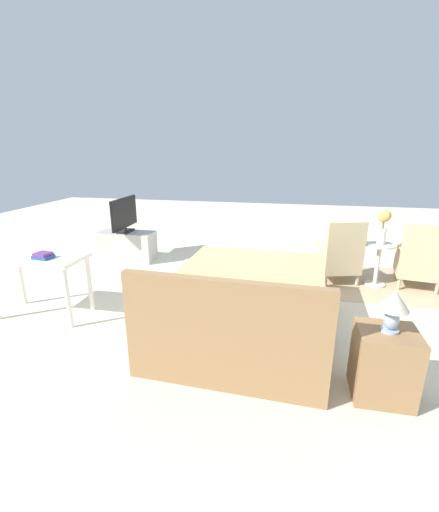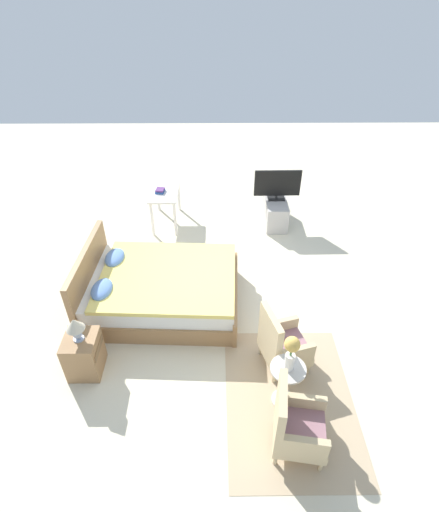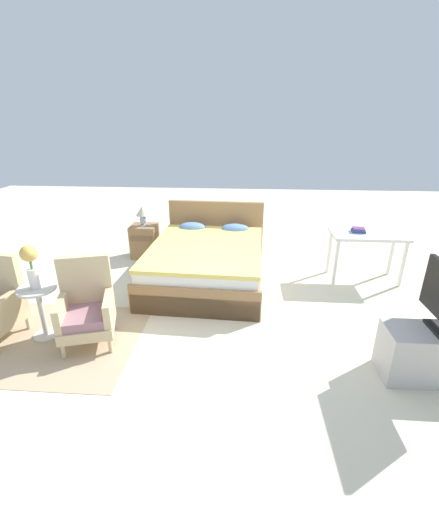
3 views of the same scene
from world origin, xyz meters
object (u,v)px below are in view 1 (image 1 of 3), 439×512
Objects in this scene: armchair_by_window_left at (419,262)px; armchair_by_window_right at (339,257)px; nightstand at (384,364)px; table_lamp at (394,305)px; tv_stand at (127,246)px; side_table at (378,260)px; tv_flatscreen at (124,214)px; vanity_desk at (39,265)px; book_stack at (43,256)px; bed at (246,304)px; flower_vase at (383,223)px.

armchair_by_window_left and armchair_by_window_right have the same top height.
nightstand is at bearing 67.63° from armchair_by_window_left.
tv_stand is at bearing -38.44° from table_lamp.
tv_flatscreen is (3.99, -0.36, 0.42)m from side_table.
armchair_by_window_right is 3.90m from vanity_desk.
armchair_by_window_right is 3.83m from book_stack.
nightstand is at bearing 145.58° from bed.
bed is 3.10m from tv_flatscreen.
table_lamp is 4.52m from tv_stand.
flower_vase reaches higher than side_table.
armchair_by_window_left is 1.06m from armchair_by_window_right.
bed is at bearing 36.72° from armchair_by_window_left.
table_lamp is at bearing 79.00° from side_table.
side_table is 2.95× the size of book_stack.
armchair_by_window_left is at bearing 175.65° from tv_stand.
tv_flatscreen reaches higher than book_stack.
tv_flatscreen is at bearing -38.41° from nightstand.
armchair_by_window_right is 2.79× the size of table_lamp.
tv_stand is 0.56m from tv_flatscreen.
vanity_desk is (0.00, 2.11, 0.37)m from tv_stand.
side_table is (-0.53, 0.02, -0.00)m from armchair_by_window_right.
flower_vase is at bearing 90.00° from side_table.
side_table is 0.59× the size of vanity_desk.
tv_flatscreen is (3.47, -0.34, 0.42)m from armchair_by_window_right.
side_table is at bearing -101.00° from nightstand.
flower_vase is 1.45× the size of table_lamp.
vanity_desk is at bearing 23.70° from flower_vase.
book_stack reaches higher than tv_stand.
armchair_by_window_left is at bearing -178.20° from flower_vase.
armchair_by_window_left is at bearing -157.35° from book_stack.
table_lamp is at bearing 169.76° from book_stack.
armchair_by_window_left is at bearing -158.65° from vanity_desk.
nightstand reaches higher than tv_stand.
tv_flatscreen reaches higher than vanity_desk.
tv_flatscreen is at bearing -5.17° from flower_vase.
nightstand is 3.60m from vanity_desk.
armchair_by_window_left is 1.62× the size of nightstand.
armchair_by_window_right is at bearing -151.17° from book_stack.
nightstand is 2.75× the size of book_stack.
side_table is 1.85× the size of table_lamp.
armchair_by_window_left is at bearing -112.36° from table_lamp.
armchair_by_window_left is 2.68m from table_lamp.
armchair_by_window_left reaches higher than nightstand.
bed is 2.60× the size of tv_flatscreen.
side_table is at bearing -90.00° from flower_vase.
vanity_desk is (2.34, 0.13, 0.32)m from bed.
nightstand is (-1.19, 0.81, -0.01)m from bed.
flower_vase reaches higher than vanity_desk.
armchair_by_window_left is 4.78m from book_stack.
armchair_by_window_right is 1.62× the size of nightstand.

